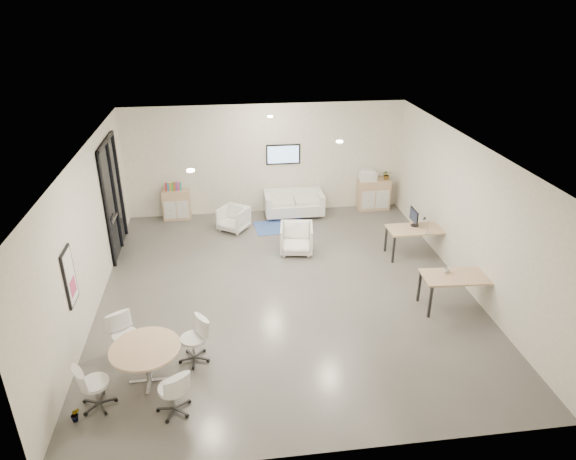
{
  "coord_description": "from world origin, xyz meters",
  "views": [
    {
      "loc": [
        -1.23,
        -9.7,
        6.05
      ],
      "look_at": [
        0.1,
        0.4,
        1.26
      ],
      "focal_mm": 32.0,
      "sensor_mm": 36.0,
      "label": 1
    }
  ],
  "objects_px": {
    "armchair_right": "(296,237)",
    "desk_front": "(457,279)",
    "armchair_left": "(233,218)",
    "desk_rear": "(417,231)",
    "sideboard_right": "(374,194)",
    "loveseat": "(294,204)",
    "sideboard_left": "(177,205)",
    "round_table": "(146,352)"
  },
  "relations": [
    {
      "from": "desk_rear",
      "to": "desk_front",
      "type": "xyz_separation_m",
      "value": [
        0.0,
        -2.32,
        0.0
      ]
    },
    {
      "from": "loveseat",
      "to": "armchair_left",
      "type": "bearing_deg",
      "value": -156.61
    },
    {
      "from": "desk_rear",
      "to": "sideboard_right",
      "type": "bearing_deg",
      "value": 93.06
    },
    {
      "from": "desk_front",
      "to": "round_table",
      "type": "bearing_deg",
      "value": -162.66
    },
    {
      "from": "desk_rear",
      "to": "sideboard_left",
      "type": "bearing_deg",
      "value": 152.36
    },
    {
      "from": "sideboard_right",
      "to": "loveseat",
      "type": "distance_m",
      "value": 2.46
    },
    {
      "from": "sideboard_left",
      "to": "round_table",
      "type": "relative_size",
      "value": 0.74
    },
    {
      "from": "sideboard_right",
      "to": "desk_front",
      "type": "xyz_separation_m",
      "value": [
        0.19,
        -5.39,
        0.2
      ]
    },
    {
      "from": "loveseat",
      "to": "armchair_right",
      "type": "distance_m",
      "value": 2.36
    },
    {
      "from": "sideboard_left",
      "to": "loveseat",
      "type": "relative_size",
      "value": 0.51
    },
    {
      "from": "armchair_right",
      "to": "desk_front",
      "type": "distance_m",
      "value": 4.1
    },
    {
      "from": "desk_rear",
      "to": "desk_front",
      "type": "bearing_deg",
      "value": -90.33
    },
    {
      "from": "sideboard_right",
      "to": "desk_rear",
      "type": "distance_m",
      "value": 3.09
    },
    {
      "from": "sideboard_left",
      "to": "desk_front",
      "type": "xyz_separation_m",
      "value": [
        6.03,
        -5.42,
        0.23
      ]
    },
    {
      "from": "armchair_right",
      "to": "desk_rear",
      "type": "relative_size",
      "value": 0.58
    },
    {
      "from": "loveseat",
      "to": "armchair_right",
      "type": "bearing_deg",
      "value": -96.89
    },
    {
      "from": "round_table",
      "to": "loveseat",
      "type": "bearing_deg",
      "value": 62.92
    },
    {
      "from": "sideboard_right",
      "to": "loveseat",
      "type": "height_order",
      "value": "sideboard_right"
    },
    {
      "from": "sideboard_left",
      "to": "desk_front",
      "type": "height_order",
      "value": "sideboard_left"
    },
    {
      "from": "sideboard_left",
      "to": "sideboard_right",
      "type": "xyz_separation_m",
      "value": [
        5.84,
        -0.02,
        0.03
      ]
    },
    {
      "from": "armchair_left",
      "to": "round_table",
      "type": "bearing_deg",
      "value": -70.43
    },
    {
      "from": "sideboard_left",
      "to": "armchair_left",
      "type": "relative_size",
      "value": 1.2
    },
    {
      "from": "loveseat",
      "to": "desk_front",
      "type": "height_order",
      "value": "same"
    },
    {
      "from": "armchair_left",
      "to": "desk_front",
      "type": "relative_size",
      "value": 0.5
    },
    {
      "from": "armchair_left",
      "to": "desk_rear",
      "type": "bearing_deg",
      "value": 9.66
    },
    {
      "from": "sideboard_right",
      "to": "round_table",
      "type": "distance_m",
      "value": 9.07
    },
    {
      "from": "sideboard_left",
      "to": "sideboard_right",
      "type": "distance_m",
      "value": 5.84
    },
    {
      "from": "armchair_right",
      "to": "desk_front",
      "type": "xyz_separation_m",
      "value": [
        2.91,
        -2.87,
        0.25
      ]
    },
    {
      "from": "armchair_left",
      "to": "desk_rear",
      "type": "xyz_separation_m",
      "value": [
        4.43,
        -2.11,
        0.3
      ]
    },
    {
      "from": "sideboard_left",
      "to": "armchair_right",
      "type": "relative_size",
      "value": 1.06
    },
    {
      "from": "sideboard_left",
      "to": "sideboard_right",
      "type": "bearing_deg",
      "value": -0.23
    },
    {
      "from": "loveseat",
      "to": "armchair_right",
      "type": "relative_size",
      "value": 2.07
    },
    {
      "from": "armchair_right",
      "to": "round_table",
      "type": "xyz_separation_m",
      "value": [
        -3.17,
        -4.37,
        0.22
      ]
    },
    {
      "from": "sideboard_right",
      "to": "armchair_left",
      "type": "bearing_deg",
      "value": -167.15
    },
    {
      "from": "armchair_right",
      "to": "desk_front",
      "type": "bearing_deg",
      "value": -36.22
    },
    {
      "from": "sideboard_right",
      "to": "round_table",
      "type": "xyz_separation_m",
      "value": [
        -5.89,
        -6.89,
        0.16
      ]
    },
    {
      "from": "sideboard_right",
      "to": "loveseat",
      "type": "bearing_deg",
      "value": -175.85
    },
    {
      "from": "loveseat",
      "to": "armchair_left",
      "type": "distance_m",
      "value": 1.95
    },
    {
      "from": "desk_rear",
      "to": "armchair_left",
      "type": "bearing_deg",
      "value": 154.14
    },
    {
      "from": "desk_front",
      "to": "armchair_right",
      "type": "bearing_deg",
      "value": 138.82
    },
    {
      "from": "sideboard_left",
      "to": "loveseat",
      "type": "height_order",
      "value": "sideboard_left"
    },
    {
      "from": "armchair_right",
      "to": "desk_rear",
      "type": "bearing_deg",
      "value": -2.34
    }
  ]
}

